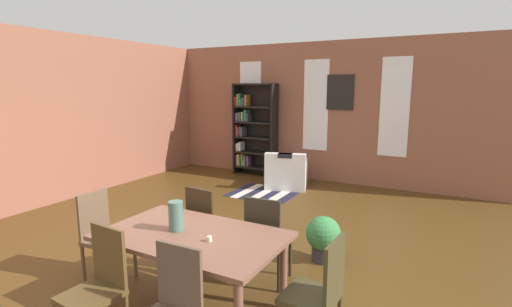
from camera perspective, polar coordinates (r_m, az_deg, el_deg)
The scene contains 18 objects.
ground_plane at distance 4.60m, azimuth -11.38°, elevation -16.21°, with size 11.81×11.81×0.00m, color #503515.
back_wall_brick at distance 8.21m, azimuth 9.30°, elevation 6.27°, with size 7.88×0.12×2.97m, color #945842.
window_pane_0 at distance 8.79m, azimuth -0.84°, elevation 7.62°, with size 0.55×0.02×1.93m, color white.
window_pane_1 at distance 8.13m, azimuth 9.17°, elevation 7.28°, with size 0.55×0.02×1.93m, color white.
window_pane_2 at distance 7.75m, azimuth 20.51°, elevation 6.63°, with size 0.55×0.02×1.93m, color white.
dining_table at distance 3.47m, azimuth -9.68°, elevation -13.33°, with size 1.63×0.99×0.74m.
vase_on_table at distance 3.50m, azimuth -12.19°, elevation -9.34°, with size 0.13×0.13×0.27m, color #4C7266.
tealight_candle_0 at distance 3.25m, azimuth -7.15°, elevation -12.87°, with size 0.04×0.04×0.05m, color silver.
dining_chair_far_right at distance 3.90m, azimuth 1.58°, elevation -12.69°, with size 0.43×0.43×0.95m.
dining_chair_head_right at distance 3.02m, azimuth 9.69°, elevation -20.16°, with size 0.42×0.42×0.95m.
dining_chair_far_left at distance 4.26m, azimuth -7.58°, elevation -10.73°, with size 0.44×0.44×0.95m.
dining_chair_head_left at distance 4.31m, azimuth -22.47°, elevation -11.23°, with size 0.42×0.42×0.95m.
dining_chair_near_left at distance 3.31m, azimuth -23.03°, elevation -17.98°, with size 0.43×0.43×0.95m.
bookshelf_tall at distance 8.60m, azimuth -0.59°, elevation 3.70°, with size 1.03×0.33×2.10m.
armchair_white at distance 7.60m, azimuth 4.72°, elevation -3.14°, with size 1.00×1.00×0.75m.
potted_plant_by_shelf at distance 4.52m, azimuth 10.27°, elevation -12.43°, with size 0.41×0.41×0.54m.
striped_rug at distance 7.23m, azimuth 1.16°, elevation -6.07°, with size 1.21×1.09×0.01m.
framed_picture at distance 7.96m, azimuth 12.79°, elevation 9.15°, with size 0.56×0.03×0.72m, color black.
Camera 1 is at (2.68, -3.13, 2.03)m, focal length 26.07 mm.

